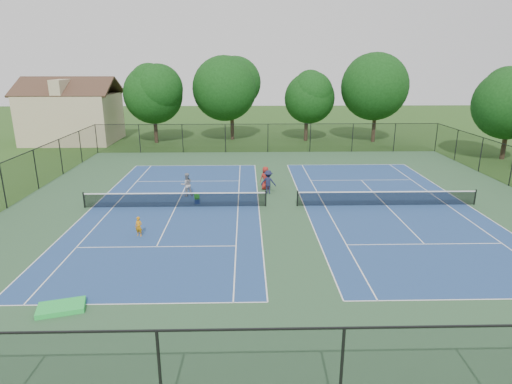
{
  "coord_description": "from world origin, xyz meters",
  "views": [
    {
      "loc": [
        -2.34,
        -26.83,
        9.1
      ],
      "look_at": [
        -1.72,
        -1.0,
        1.3
      ],
      "focal_mm": 30.0,
      "sensor_mm": 36.0,
      "label": 1
    }
  ],
  "objects_px": {
    "tree_back_d": "(377,84)",
    "tree_back_a": "(153,91)",
    "clapboard_house": "(72,116)",
    "ball_crate": "(197,201)",
    "tree_back_c": "(307,95)",
    "instructor": "(187,185)",
    "bystander_c": "(265,178)",
    "bystander_b": "(268,182)",
    "tree_back_b": "(232,85)",
    "ball_hopper": "(197,196)",
    "child_player": "(139,227)",
    "tree_side_e": "(512,99)"
  },
  "relations": [
    {
      "from": "tree_back_c",
      "to": "bystander_b",
      "type": "height_order",
      "value": "tree_back_c"
    },
    {
      "from": "tree_side_e",
      "to": "clapboard_house",
      "type": "bearing_deg",
      "value": 166.55
    },
    {
      "from": "clapboard_house",
      "to": "ball_crate",
      "type": "relative_size",
      "value": 31.51
    },
    {
      "from": "bystander_b",
      "to": "bystander_c",
      "type": "relative_size",
      "value": 0.99
    },
    {
      "from": "tree_back_b",
      "to": "tree_back_c",
      "type": "height_order",
      "value": "tree_back_b"
    },
    {
      "from": "tree_back_b",
      "to": "tree_back_d",
      "type": "xyz_separation_m",
      "value": [
        17.0,
        -2.0,
        0.23
      ]
    },
    {
      "from": "tree_back_b",
      "to": "bystander_c",
      "type": "bearing_deg",
      "value": -81.95
    },
    {
      "from": "tree_side_e",
      "to": "bystander_b",
      "type": "height_order",
      "value": "tree_side_e"
    },
    {
      "from": "tree_back_c",
      "to": "tree_side_e",
      "type": "height_order",
      "value": "tree_side_e"
    },
    {
      "from": "bystander_c",
      "to": "ball_crate",
      "type": "relative_size",
      "value": 5.08
    },
    {
      "from": "clapboard_house",
      "to": "ball_hopper",
      "type": "distance_m",
      "value": 29.95
    },
    {
      "from": "tree_back_a",
      "to": "ball_crate",
      "type": "bearing_deg",
      "value": -72.53
    },
    {
      "from": "tree_back_d",
      "to": "tree_side_e",
      "type": "relative_size",
      "value": 1.17
    },
    {
      "from": "tree_back_a",
      "to": "bystander_c",
      "type": "height_order",
      "value": "tree_back_a"
    },
    {
      "from": "bystander_b",
      "to": "tree_back_b",
      "type": "bearing_deg",
      "value": -68.44
    },
    {
      "from": "tree_back_a",
      "to": "tree_side_e",
      "type": "bearing_deg",
      "value": -15.52
    },
    {
      "from": "ball_crate",
      "to": "bystander_c",
      "type": "bearing_deg",
      "value": 34.67
    },
    {
      "from": "tree_back_d",
      "to": "ball_crate",
      "type": "bearing_deg",
      "value": -128.72
    },
    {
      "from": "bystander_b",
      "to": "ball_crate",
      "type": "height_order",
      "value": "bystander_b"
    },
    {
      "from": "tree_back_d",
      "to": "clapboard_house",
      "type": "height_order",
      "value": "tree_back_d"
    },
    {
      "from": "tree_back_b",
      "to": "clapboard_house",
      "type": "xyz_separation_m",
      "value": [
        -19.0,
        -1.0,
        -3.5
      ]
    },
    {
      "from": "clapboard_house",
      "to": "instructor",
      "type": "bearing_deg",
      "value": -53.91
    },
    {
      "from": "bystander_b",
      "to": "tree_back_a",
      "type": "bearing_deg",
      "value": -46.28
    },
    {
      "from": "tree_back_d",
      "to": "ball_hopper",
      "type": "height_order",
      "value": "tree_back_d"
    },
    {
      "from": "child_player",
      "to": "bystander_c",
      "type": "bearing_deg",
      "value": 67.22
    },
    {
      "from": "instructor",
      "to": "tree_back_c",
      "type": "bearing_deg",
      "value": -140.56
    },
    {
      "from": "tree_back_c",
      "to": "ball_hopper",
      "type": "bearing_deg",
      "value": -113.72
    },
    {
      "from": "bystander_b",
      "to": "ball_hopper",
      "type": "distance_m",
      "value": 5.43
    },
    {
      "from": "tree_side_e",
      "to": "instructor",
      "type": "xyz_separation_m",
      "value": [
        -29.56,
        -11.55,
        -4.96
      ]
    },
    {
      "from": "tree_side_e",
      "to": "tree_back_c",
      "type": "bearing_deg",
      "value": 148.57
    },
    {
      "from": "ball_hopper",
      "to": "clapboard_house",
      "type": "bearing_deg",
      "value": 125.51
    },
    {
      "from": "tree_back_b",
      "to": "tree_back_c",
      "type": "relative_size",
      "value": 1.19
    },
    {
      "from": "instructor",
      "to": "bystander_b",
      "type": "relative_size",
      "value": 0.98
    },
    {
      "from": "instructor",
      "to": "bystander_c",
      "type": "distance_m",
      "value": 5.88
    },
    {
      "from": "child_player",
      "to": "tree_back_b",
      "type": "bearing_deg",
      "value": 98.82
    },
    {
      "from": "child_player",
      "to": "ball_hopper",
      "type": "xyz_separation_m",
      "value": [
        2.55,
        5.63,
        -0.05
      ]
    },
    {
      "from": "instructor",
      "to": "ball_crate",
      "type": "relative_size",
      "value": 4.93
    },
    {
      "from": "child_player",
      "to": "bystander_c",
      "type": "relative_size",
      "value": 0.64
    },
    {
      "from": "tree_back_c",
      "to": "ball_crate",
      "type": "distance_m",
      "value": 27.06
    },
    {
      "from": "tree_back_b",
      "to": "ball_crate",
      "type": "height_order",
      "value": "tree_back_b"
    },
    {
      "from": "instructor",
      "to": "bystander_c",
      "type": "bearing_deg",
      "value": 172.07
    },
    {
      "from": "tree_back_c",
      "to": "clapboard_house",
      "type": "bearing_deg",
      "value": -180.0
    },
    {
      "from": "tree_back_d",
      "to": "tree_back_a",
      "type": "bearing_deg",
      "value": -180.0
    },
    {
      "from": "tree_side_e",
      "to": "bystander_c",
      "type": "bearing_deg",
      "value": -157.33
    },
    {
      "from": "tree_back_c",
      "to": "tree_back_d",
      "type": "xyz_separation_m",
      "value": [
        8.0,
        -1.0,
        1.34
      ]
    },
    {
      "from": "tree_back_a",
      "to": "tree_back_b",
      "type": "bearing_deg",
      "value": 12.53
    },
    {
      "from": "tree_back_c",
      "to": "bystander_c",
      "type": "distance_m",
      "value": 22.27
    },
    {
      "from": "tree_back_c",
      "to": "bystander_b",
      "type": "relative_size",
      "value": 4.87
    },
    {
      "from": "clapboard_house",
      "to": "ball_crate",
      "type": "height_order",
      "value": "clapboard_house"
    },
    {
      "from": "clapboard_house",
      "to": "bystander_b",
      "type": "relative_size",
      "value": 6.27
    }
  ]
}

